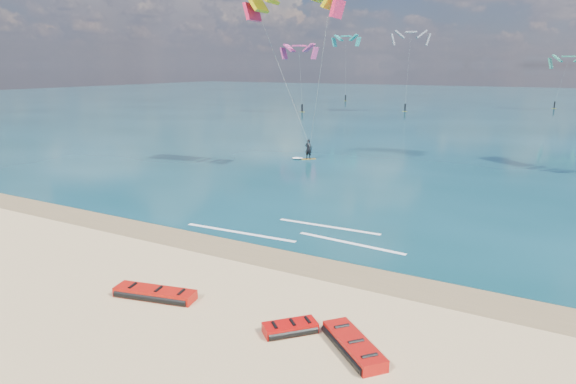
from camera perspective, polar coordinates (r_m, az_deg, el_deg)
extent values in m
plane|color=tan|center=(57.21, 16.35, 5.08)|extent=(320.00, 320.00, 0.00)
cube|color=brown|center=(23.75, -5.62, -6.40)|extent=(320.00, 2.40, 0.01)
cube|color=#0A3239|center=(120.09, 23.75, 8.83)|extent=(320.00, 200.00, 0.04)
cube|color=gold|center=(46.07, 2.27, 3.70)|extent=(1.26, 1.19, 0.06)
imported|color=black|center=(45.92, 2.28, 4.81)|extent=(0.67, 0.46, 1.76)
cylinder|color=black|center=(45.49, 2.44, 5.04)|extent=(0.43, 0.39, 0.04)
cube|color=white|center=(26.87, 4.51, -3.85)|extent=(5.66, 0.45, 0.01)
cube|color=white|center=(25.98, -5.39, -4.50)|extent=(6.27, 0.58, 0.01)
cube|color=white|center=(24.55, 6.95, -5.65)|extent=(5.53, 0.63, 0.01)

